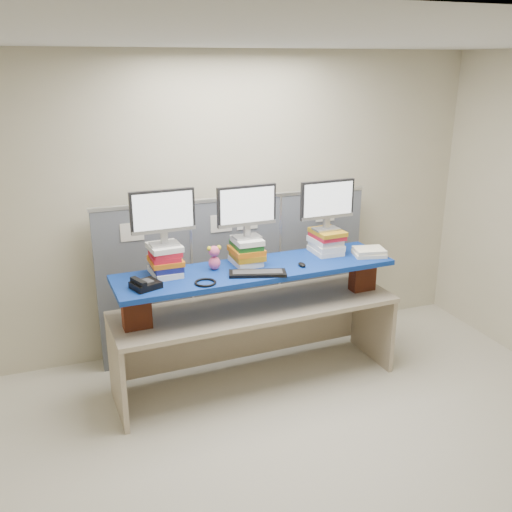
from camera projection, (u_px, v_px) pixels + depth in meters
name	position (u px, v px, depth m)	size (l,w,h in m)	color
room	(324.00, 275.00, 3.62)	(5.00, 4.00, 2.80)	beige
cubicle_partition	(237.00, 275.00, 5.40)	(2.60, 0.06, 1.53)	#4F545E
desk	(256.00, 321.00, 4.86)	(2.45, 0.81, 0.74)	tan
brick_pier_left	(136.00, 310.00, 4.36)	(0.22, 0.12, 0.29)	maroon
brick_pier_right	(363.00, 274.00, 5.09)	(0.22, 0.12, 0.29)	maroon
blue_board	(256.00, 270.00, 4.71)	(2.34, 0.58, 0.04)	navy
book_stack_left	(165.00, 260.00, 4.51)	(0.27, 0.31, 0.25)	white
book_stack_center	(247.00, 251.00, 4.76)	(0.26, 0.31, 0.23)	white
book_stack_right	(326.00, 241.00, 5.03)	(0.27, 0.32, 0.21)	white
monitor_left	(163.00, 214.00, 4.38)	(0.51, 0.15, 0.44)	#9B9BA0
monitor_center	(247.00, 208.00, 4.64)	(0.51, 0.15, 0.44)	#9B9BA0
monitor_right	(327.00, 202.00, 4.92)	(0.51, 0.15, 0.44)	#9B9BA0
keyboard	(258.00, 273.00, 4.54)	(0.48, 0.28, 0.03)	black
mouse	(302.00, 265.00, 4.73)	(0.05, 0.10, 0.03)	black
desk_phone	(145.00, 284.00, 4.27)	(0.25, 0.23, 0.08)	black
headset	(205.00, 282.00, 4.36)	(0.17, 0.17, 0.02)	black
plush_toy	(214.00, 257.00, 4.63)	(0.12, 0.09, 0.20)	#E95889
binder_stack	(369.00, 252.00, 4.99)	(0.30, 0.26, 0.06)	white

